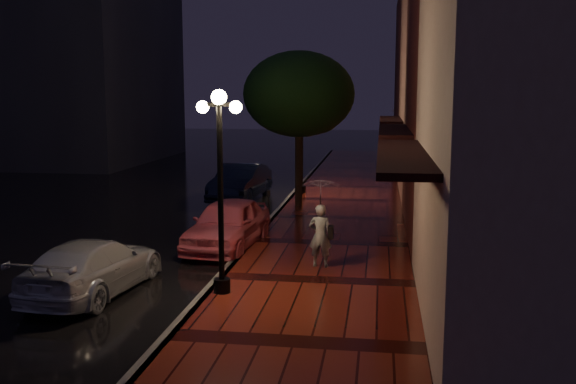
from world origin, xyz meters
The scene contains 15 objects.
ground centered at (0.00, 0.00, 0.00)m, with size 120.00×120.00×0.00m, color black.
sidewalk centered at (2.25, 0.00, 0.07)m, with size 4.50×60.00×0.15m, color #44110C.
curb centered at (0.00, 0.00, 0.07)m, with size 0.25×60.00×0.15m, color #595451.
storefront_near centered at (7.00, -6.00, 4.25)m, with size 5.00×8.00×8.50m, color gray.
storefront_mid centered at (7.00, 2.00, 5.50)m, with size 5.00×8.00×11.00m, color #511914.
storefront_far centered at (7.00, 10.00, 4.50)m, with size 5.00×8.00×9.00m, color #8C5951.
storefront_extra centered at (7.00, 20.00, 5.00)m, with size 5.00×12.00×10.00m, color #511914.
streetlamp_near centered at (0.35, -5.00, 2.60)m, with size 0.96×0.36×4.31m.
streetlamp_far centered at (0.35, 9.00, 2.60)m, with size 0.96×0.36×4.31m.
street_tree centered at (0.61, 5.99, 4.24)m, with size 4.16×4.16×5.80m.
pink_car centered at (-0.60, -0.52, 0.71)m, with size 1.68×4.17×1.42m, color #E55E71.
navy_car centered at (-2.04, 7.75, 0.75)m, with size 1.58×4.52×1.49m, color black.
silver_car centered at (-2.54, -5.01, 0.61)m, with size 1.72×4.22×1.22m, color #B8B8C0.
woman_with_umbrella centered at (2.24, -2.63, 1.60)m, with size 0.91×0.93×2.19m.
parking_meter centered at (0.15, 1.94, 0.86)m, with size 0.13×0.11×1.17m.
Camera 1 is at (3.65, -17.94, 4.38)m, focal length 40.00 mm.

